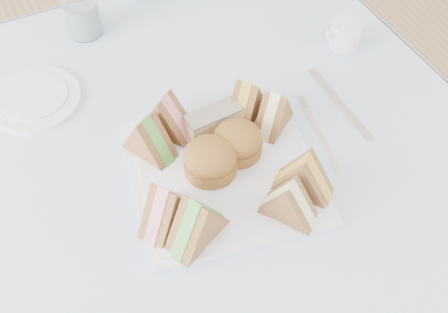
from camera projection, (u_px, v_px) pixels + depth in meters
name	position (u px, v px, depth m)	size (l,w,h in m)	color
floor	(210.00, 309.00, 1.61)	(4.00, 4.00, 0.00)	#9E7751
table	(207.00, 244.00, 1.32)	(0.90, 0.90, 0.74)	brown
tablecloth	(202.00, 142.00, 1.03)	(1.02, 1.02, 0.01)	#B4CCF9
serving_plate	(224.00, 172.00, 0.98)	(0.31, 0.31, 0.01)	white
sandwich_fl_a	(166.00, 205.00, 0.87)	(0.10, 0.05, 0.09)	brown
sandwich_fl_b	(197.00, 219.00, 0.85)	(0.11, 0.05, 0.10)	brown
sandwich_fr_a	(304.00, 174.00, 0.91)	(0.10, 0.05, 0.09)	brown
sandwich_fr_b	(290.00, 200.00, 0.88)	(0.09, 0.04, 0.08)	brown
sandwich_bl_a	(148.00, 135.00, 0.96)	(0.10, 0.05, 0.09)	brown
sandwich_bl_b	(166.00, 114.00, 0.99)	(0.10, 0.05, 0.09)	brown
sandwich_br_a	(274.00, 110.00, 1.01)	(0.09, 0.04, 0.08)	brown
sandwich_br_b	(247.00, 99.00, 1.02)	(0.10, 0.04, 0.08)	brown
scone_left	(210.00, 159.00, 0.95)	(0.09, 0.09, 0.06)	brown
scone_right	(237.00, 141.00, 0.98)	(0.09, 0.09, 0.06)	brown
pastry_slice	(213.00, 121.00, 1.01)	(0.10, 0.04, 0.05)	beige
side_plate	(35.00, 99.00, 1.09)	(0.18, 0.18, 0.01)	white
water_glass	(82.00, 12.00, 1.18)	(0.07, 0.07, 0.11)	white
knife	(339.00, 104.00, 1.09)	(0.02, 0.21, 0.00)	white
fork	(322.00, 139.00, 1.03)	(0.01, 0.16, 0.00)	white
creamer_jug	(346.00, 35.00, 1.18)	(0.06, 0.06, 0.06)	white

